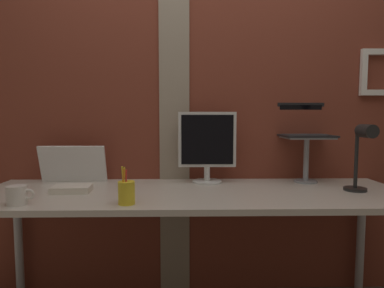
% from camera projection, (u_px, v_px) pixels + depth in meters
% --- Properties ---
extents(brick_wall_back, '(3.53, 0.16, 2.52)m').
position_uv_depth(brick_wall_back, '(200.00, 100.00, 2.13)').
color(brick_wall_back, brown).
rests_on(brick_wall_back, ground_plane).
extents(desk, '(2.32, 0.71, 0.75)m').
position_uv_depth(desk, '(192.00, 203.00, 1.77)').
color(desk, beige).
rests_on(desk, ground_plane).
extents(monitor, '(0.35, 0.18, 0.43)m').
position_uv_depth(monitor, '(207.00, 143.00, 1.98)').
color(monitor, silver).
rests_on(monitor, desk).
extents(laptop_stand, '(0.28, 0.22, 0.28)m').
position_uv_depth(laptop_stand, '(306.00, 152.00, 2.00)').
color(laptop_stand, gray).
rests_on(laptop_stand, desk).
extents(laptop, '(0.30, 0.28, 0.21)m').
position_uv_depth(laptop, '(303.00, 127.00, 2.05)').
color(laptop, black).
rests_on(laptop, laptop_stand).
extents(whiteboard_panel, '(0.40, 0.08, 0.23)m').
position_uv_depth(whiteboard_panel, '(73.00, 164.00, 2.00)').
color(whiteboard_panel, white).
rests_on(whiteboard_panel, desk).
extents(desk_lamp, '(0.12, 0.20, 0.37)m').
position_uv_depth(desk_lamp, '(362.00, 151.00, 1.71)').
color(desk_lamp, black).
rests_on(desk_lamp, desk).
extents(pen_cup, '(0.08, 0.08, 0.18)m').
position_uv_depth(pen_cup, '(126.00, 192.00, 1.50)').
color(pen_cup, yellow).
rests_on(pen_cup, desk).
extents(coffee_mug, '(0.13, 0.09, 0.09)m').
position_uv_depth(coffee_mug, '(17.00, 195.00, 1.49)').
color(coffee_mug, silver).
rests_on(coffee_mug, desk).
extents(paper_clutter_stack, '(0.21, 0.15, 0.03)m').
position_uv_depth(paper_clutter_stack, '(72.00, 189.00, 1.75)').
color(paper_clutter_stack, silver).
rests_on(paper_clutter_stack, desk).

